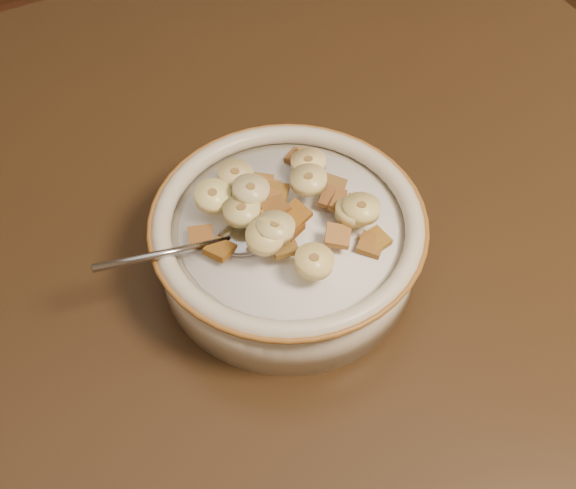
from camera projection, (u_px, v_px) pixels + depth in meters
name	position (u px, v px, depth m)	size (l,w,h in m)	color
table	(55.00, 317.00, 0.64)	(1.40, 0.90, 0.04)	#312010
chair	(43.00, 44.00, 1.23)	(0.46, 0.46, 1.03)	#3A1F0F
cereal_bowl	(288.00, 247.00, 0.63)	(0.22, 0.22, 0.05)	beige
milk	(288.00, 227.00, 0.61)	(0.19, 0.19, 0.00)	white
spoon	(248.00, 236.00, 0.60)	(0.04, 0.05, 0.01)	gray
cereal_square_0	(266.00, 187.00, 0.61)	(0.02, 0.02, 0.01)	#905B25
cereal_square_1	(333.00, 198.00, 0.61)	(0.02, 0.02, 0.01)	brown
cereal_square_2	(308.00, 158.00, 0.64)	(0.02, 0.02, 0.01)	olive
cereal_square_3	(275.00, 208.00, 0.59)	(0.02, 0.02, 0.01)	brown
cereal_square_4	(343.00, 205.00, 0.61)	(0.02, 0.02, 0.01)	brown
cereal_square_5	(276.00, 194.00, 0.60)	(0.02, 0.02, 0.01)	brown
cereal_square_6	(299.00, 157.00, 0.65)	(0.02, 0.02, 0.01)	brown
cereal_square_7	(284.00, 246.00, 0.57)	(0.02, 0.02, 0.01)	olive
cereal_square_8	(201.00, 237.00, 0.59)	(0.02, 0.02, 0.01)	brown
cereal_square_9	(254.00, 192.00, 0.61)	(0.02, 0.02, 0.01)	#96631A
cereal_square_10	(261.00, 182.00, 0.62)	(0.02, 0.02, 0.01)	brown
cereal_square_11	(334.00, 185.00, 0.62)	(0.02, 0.02, 0.01)	brown
cereal_square_12	(273.00, 221.00, 0.58)	(0.02, 0.02, 0.01)	#955F31
cereal_square_13	(355.00, 208.00, 0.61)	(0.02, 0.02, 0.01)	brown
cereal_square_14	(371.00, 245.00, 0.59)	(0.02, 0.02, 0.01)	brown
cereal_square_15	(338.00, 236.00, 0.58)	(0.02, 0.02, 0.01)	#965F2B
cereal_square_16	(267.00, 240.00, 0.58)	(0.02, 0.02, 0.01)	brown
cereal_square_17	(264.00, 195.00, 0.61)	(0.02, 0.02, 0.01)	#935D27
cereal_square_18	(376.00, 240.00, 0.59)	(0.02, 0.02, 0.01)	#9A651C
cereal_square_19	(296.00, 215.00, 0.59)	(0.02, 0.02, 0.01)	brown
cereal_square_20	(265.00, 198.00, 0.60)	(0.02, 0.02, 0.01)	#945421
cereal_square_21	(220.00, 249.00, 0.58)	(0.02, 0.02, 0.01)	brown
cereal_square_22	(288.00, 228.00, 0.58)	(0.02, 0.02, 0.01)	brown
cereal_square_23	(279.00, 232.00, 0.58)	(0.02, 0.02, 0.01)	#8F5E2E
banana_slice_0	(242.00, 211.00, 0.59)	(0.03, 0.03, 0.01)	#D4C884
banana_slice_1	(251.00, 190.00, 0.59)	(0.03, 0.03, 0.01)	beige
banana_slice_2	(265.00, 237.00, 0.56)	(0.03, 0.03, 0.01)	#F5D684
banana_slice_3	(354.00, 211.00, 0.59)	(0.03, 0.03, 0.01)	#DBC685
banana_slice_4	(275.00, 228.00, 0.57)	(0.03, 0.03, 0.01)	#F7ED99
banana_slice_5	(361.00, 209.00, 0.59)	(0.03, 0.03, 0.01)	#DFD684
banana_slice_6	(235.00, 175.00, 0.62)	(0.03, 0.03, 0.01)	#D8CC77
banana_slice_7	(314.00, 261.00, 0.56)	(0.03, 0.03, 0.01)	#FFEA8E
banana_slice_8	(213.00, 196.00, 0.60)	(0.03, 0.03, 0.01)	#FFF69F
banana_slice_9	(308.00, 163.00, 0.63)	(0.03, 0.03, 0.01)	#FBE48D
banana_slice_10	(309.00, 180.00, 0.60)	(0.03, 0.03, 0.01)	#F3DB91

